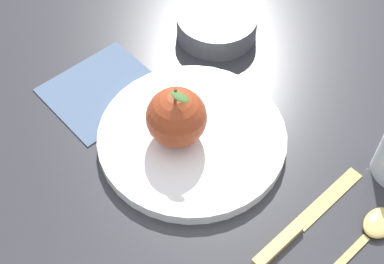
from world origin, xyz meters
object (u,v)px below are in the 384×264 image
(knife, at_px, (300,225))
(linen_napkin, at_px, (103,90))
(spoon, at_px, (371,231))
(side_bowl, at_px, (217,23))
(dinner_plate, at_px, (192,137))
(apple, at_px, (176,117))

(knife, height_order, linen_napkin, knife)
(knife, height_order, spoon, spoon)
(side_bowl, distance_m, linen_napkin, 0.21)
(dinner_plate, height_order, knife, dinner_plate)
(dinner_plate, bearing_deg, knife, 14.13)
(apple, height_order, spoon, apple)
(side_bowl, height_order, knife, side_bowl)
(linen_napkin, bearing_deg, apple, 17.61)
(spoon, relative_size, linen_napkin, 1.09)
(side_bowl, distance_m, spoon, 0.38)
(linen_napkin, bearing_deg, dinner_plate, 23.53)
(knife, xyz_separation_m, linen_napkin, (-0.32, -0.11, -0.00))
(spoon, bearing_deg, knife, -128.03)
(apple, distance_m, linen_napkin, 0.15)
(apple, bearing_deg, knife, 19.20)
(side_bowl, height_order, spoon, side_bowl)
(linen_napkin, bearing_deg, knife, 18.51)
(apple, height_order, linen_napkin, apple)
(apple, distance_m, side_bowl, 0.22)
(apple, bearing_deg, spoon, 28.98)
(dinner_plate, relative_size, side_bowl, 2.00)
(knife, bearing_deg, dinner_plate, -165.87)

